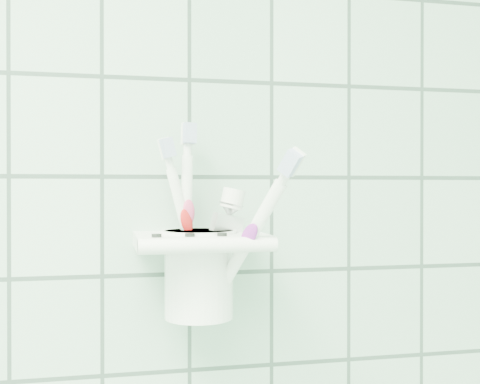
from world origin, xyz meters
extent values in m
cube|color=white|center=(0.66, 1.19, 1.28)|extent=(0.05, 0.02, 0.04)
cube|color=white|center=(0.66, 1.15, 1.29)|extent=(0.13, 0.10, 0.01)
cylinder|color=white|center=(0.66, 1.10, 1.29)|extent=(0.13, 0.01, 0.01)
cylinder|color=black|center=(0.61, 1.12, 1.30)|extent=(0.01, 0.01, 0.00)
cylinder|color=black|center=(0.64, 1.12, 1.30)|extent=(0.01, 0.01, 0.00)
cylinder|color=black|center=(0.67, 1.12, 1.30)|extent=(0.01, 0.01, 0.00)
cylinder|color=black|center=(0.71, 1.12, 1.30)|extent=(0.01, 0.01, 0.00)
cylinder|color=white|center=(0.66, 1.16, 1.26)|extent=(0.07, 0.07, 0.09)
cylinder|color=white|center=(0.66, 1.16, 1.30)|extent=(0.08, 0.08, 0.01)
cylinder|color=black|center=(0.66, 1.16, 1.30)|extent=(0.06, 0.06, 0.00)
cylinder|color=white|center=(0.67, 1.17, 1.29)|extent=(0.05, 0.02, 0.15)
cylinder|color=white|center=(0.67, 1.17, 1.38)|extent=(0.02, 0.01, 0.02)
cube|color=silver|center=(0.67, 1.16, 1.39)|extent=(0.02, 0.01, 0.02)
cube|color=white|center=(0.67, 1.17, 1.39)|extent=(0.02, 0.01, 0.02)
ellipsoid|color=red|center=(0.67, 1.16, 1.31)|extent=(0.02, 0.01, 0.03)
cylinder|color=white|center=(0.64, 1.16, 1.30)|extent=(0.02, 0.03, 0.16)
cylinder|color=white|center=(0.64, 1.16, 1.39)|extent=(0.01, 0.01, 0.02)
cube|color=silver|center=(0.64, 1.15, 1.40)|extent=(0.01, 0.01, 0.02)
cube|color=white|center=(0.64, 1.16, 1.40)|extent=(0.01, 0.01, 0.02)
ellipsoid|color=#D83F72|center=(0.64, 1.15, 1.32)|extent=(0.02, 0.01, 0.03)
cylinder|color=white|center=(0.67, 1.16, 1.30)|extent=(0.07, 0.11, 0.14)
cylinder|color=white|center=(0.67, 1.16, 1.39)|extent=(0.02, 0.02, 0.02)
cube|color=silver|center=(0.67, 1.15, 1.41)|extent=(0.02, 0.02, 0.03)
cube|color=white|center=(0.67, 1.16, 1.41)|extent=(0.02, 0.02, 0.03)
ellipsoid|color=purple|center=(0.67, 1.15, 1.32)|extent=(0.02, 0.03, 0.03)
cube|color=silver|center=(0.67, 1.16, 1.27)|extent=(0.05, 0.02, 0.10)
cube|color=silver|center=(0.67, 1.16, 1.22)|extent=(0.04, 0.01, 0.02)
cone|color=silver|center=(0.67, 1.16, 1.32)|extent=(0.04, 0.03, 0.02)
cylinder|color=white|center=(0.67, 1.16, 1.34)|extent=(0.03, 0.03, 0.03)
camera|label=1|loc=(0.56, 0.55, 1.34)|focal=45.00mm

